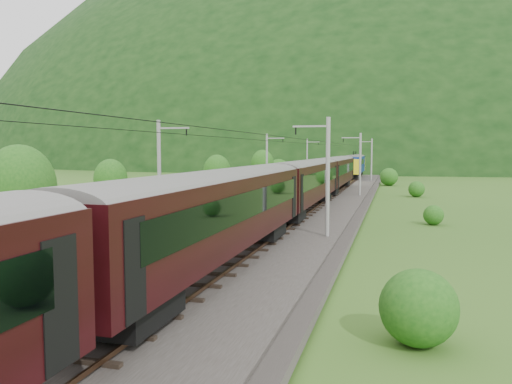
# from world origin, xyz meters

# --- Properties ---
(ground) EXTENTS (600.00, 600.00, 0.00)m
(ground) POSITION_xyz_m (0.00, 0.00, 0.00)
(ground) COLOR #30561B
(ground) RESTS_ON ground
(railbed) EXTENTS (14.00, 220.00, 0.30)m
(railbed) POSITION_xyz_m (0.00, 10.00, 0.15)
(railbed) COLOR #38332D
(railbed) RESTS_ON ground
(track_left) EXTENTS (2.40, 220.00, 0.27)m
(track_left) POSITION_xyz_m (-2.40, 10.00, 0.37)
(track_left) COLOR #523623
(track_left) RESTS_ON railbed
(track_right) EXTENTS (2.40, 220.00, 0.27)m
(track_right) POSITION_xyz_m (2.40, 10.00, 0.37)
(track_right) COLOR #523623
(track_right) RESTS_ON railbed
(catenary_left) EXTENTS (2.54, 192.28, 8.00)m
(catenary_left) POSITION_xyz_m (-6.12, 32.00, 4.50)
(catenary_left) COLOR gray
(catenary_left) RESTS_ON railbed
(catenary_right) EXTENTS (2.54, 192.28, 8.00)m
(catenary_right) POSITION_xyz_m (6.12, 32.00, 4.50)
(catenary_right) COLOR gray
(catenary_right) RESTS_ON railbed
(overhead_wires) EXTENTS (4.83, 198.00, 0.03)m
(overhead_wires) POSITION_xyz_m (0.00, 10.00, 7.10)
(overhead_wires) COLOR black
(overhead_wires) RESTS_ON ground
(mountain_main) EXTENTS (504.00, 360.00, 244.00)m
(mountain_main) POSITION_xyz_m (0.00, 260.00, 0.00)
(mountain_main) COLOR black
(mountain_main) RESTS_ON ground
(mountain_ridge) EXTENTS (336.00, 280.00, 132.00)m
(mountain_ridge) POSITION_xyz_m (-120.00, 300.00, 0.00)
(mountain_ridge) COLOR black
(mountain_ridge) RESTS_ON ground
(train) EXTENTS (3.23, 153.98, 5.63)m
(train) POSITION_xyz_m (2.40, 0.92, 3.79)
(train) COLOR black
(train) RESTS_ON ground
(hazard_post_near) EXTENTS (0.14, 0.14, 1.36)m
(hazard_post_near) POSITION_xyz_m (-0.06, 52.84, 0.98)
(hazard_post_near) COLOR red
(hazard_post_near) RESTS_ON railbed
(hazard_post_far) EXTENTS (0.17, 0.17, 1.62)m
(hazard_post_far) POSITION_xyz_m (0.25, 52.01, 1.11)
(hazard_post_far) COLOR red
(hazard_post_far) RESTS_ON railbed
(signal) EXTENTS (0.21, 0.21, 1.93)m
(signal) POSITION_xyz_m (-4.50, 49.17, 1.43)
(signal) COLOR black
(signal) RESTS_ON railbed
(vegetation_left) EXTENTS (12.85, 148.45, 6.48)m
(vegetation_left) POSITION_xyz_m (-13.29, 14.84, 2.49)
(vegetation_left) COLOR #1D5115
(vegetation_left) RESTS_ON ground
(vegetation_right) EXTENTS (6.42, 96.56, 2.74)m
(vegetation_right) POSITION_xyz_m (11.28, 10.98, 1.20)
(vegetation_right) COLOR #1D5115
(vegetation_right) RESTS_ON ground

